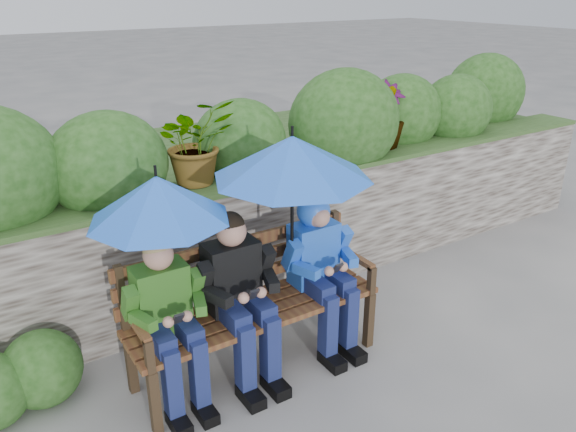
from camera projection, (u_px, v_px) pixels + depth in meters
ground at (295, 341)px, 4.09m from camera, size 60.00×60.00×0.00m
garden_backdrop at (195, 194)px, 5.04m from camera, size 8.02×2.88×1.83m
park_bench at (250, 297)px, 3.68m from camera, size 1.69×0.49×0.89m
boy_left at (168, 315)px, 3.29m from camera, size 0.48×0.55×1.08m
boy_middle at (239, 291)px, 3.51m from camera, size 0.51×0.59×1.13m
boy_right at (321, 260)px, 3.83m from camera, size 0.49×0.59×1.11m
umbrella_left at (158, 199)px, 3.08m from camera, size 0.81×0.81×0.83m
umbrella_right at (292, 157)px, 3.45m from camera, size 1.02×1.02×0.92m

